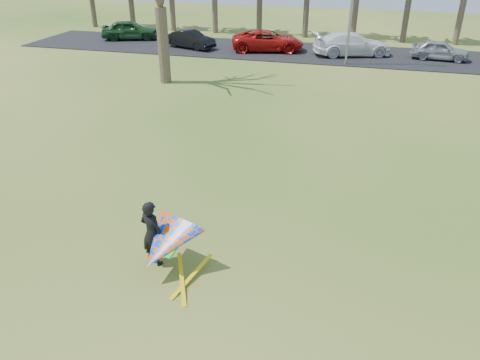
% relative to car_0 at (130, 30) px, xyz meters
% --- Properties ---
extents(ground, '(100.00, 100.00, 0.00)m').
position_rel_car_0_xyz_m(ground, '(15.77, -25.98, -0.83)').
color(ground, '#225913').
rests_on(ground, ground).
extents(parking_strip, '(46.00, 7.00, 0.06)m').
position_rel_car_0_xyz_m(parking_strip, '(15.77, -0.98, -0.80)').
color(parking_strip, black).
rests_on(parking_strip, ground).
extents(car_0, '(4.86, 3.14, 1.54)m').
position_rel_car_0_xyz_m(car_0, '(0.00, 0.00, 0.00)').
color(car_0, '#1B441F').
rests_on(car_0, parking_strip).
extents(car_1, '(4.18, 2.60, 1.30)m').
position_rel_car_0_xyz_m(car_1, '(5.99, -1.88, -0.12)').
color(car_1, black).
rests_on(car_1, parking_strip).
extents(car_2, '(5.71, 3.55, 1.47)m').
position_rel_car_0_xyz_m(car_2, '(11.87, -1.32, -0.03)').
color(car_2, '#AF100E').
rests_on(car_2, parking_strip).
extents(car_3, '(5.90, 3.88, 1.59)m').
position_rel_car_0_xyz_m(car_3, '(17.97, -1.22, 0.02)').
color(car_3, white).
rests_on(car_3, parking_strip).
extents(car_4, '(3.96, 1.94, 1.30)m').
position_rel_car_0_xyz_m(car_4, '(23.92, -1.03, -0.12)').
color(car_4, gray).
rests_on(car_4, parking_strip).
extents(kite_flyer, '(2.13, 2.39, 2.02)m').
position_rel_car_0_xyz_m(kite_flyer, '(14.65, -27.29, 0.03)').
color(kite_flyer, black).
rests_on(kite_flyer, ground).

